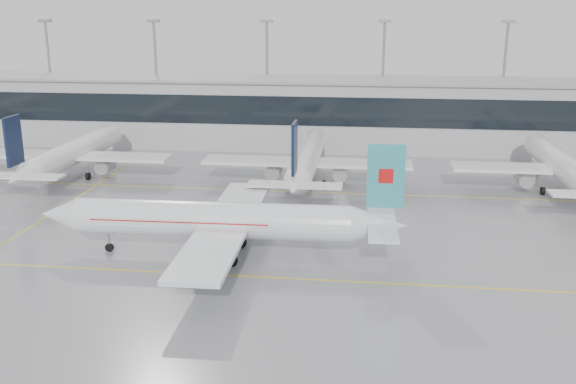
# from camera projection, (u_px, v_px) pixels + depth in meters

# --- Properties ---
(ground) EXTENTS (320.00, 320.00, 0.00)m
(ground) POSITION_uv_depth(u_px,v_px,m) (272.00, 278.00, 60.12)
(ground) COLOR gray
(ground) RESTS_ON ground
(taxi_line_main) EXTENTS (120.00, 0.25, 0.01)m
(taxi_line_main) POSITION_uv_depth(u_px,v_px,m) (272.00, 278.00, 60.12)
(taxi_line_main) COLOR yellow
(taxi_line_main) RESTS_ON ground
(taxi_line_north) EXTENTS (120.00, 0.25, 0.01)m
(taxi_line_north) POSITION_uv_depth(u_px,v_px,m) (304.00, 192.00, 88.77)
(taxi_line_north) COLOR yellow
(taxi_line_north) RESTS_ON ground
(taxi_line_cross) EXTENTS (0.25, 60.00, 0.01)m
(taxi_line_cross) POSITION_uv_depth(u_px,v_px,m) (47.00, 217.00, 78.01)
(taxi_line_cross) COLOR yellow
(taxi_line_cross) RESTS_ON ground
(terminal) EXTENTS (180.00, 15.00, 12.00)m
(terminal) POSITION_uv_depth(u_px,v_px,m) (322.00, 113.00, 117.71)
(terminal) COLOR #A1A1A5
(terminal) RESTS_ON ground
(terminal_glass) EXTENTS (180.00, 0.20, 5.00)m
(terminal_glass) POSITION_uv_depth(u_px,v_px,m) (318.00, 111.00, 110.09)
(terminal_glass) COLOR black
(terminal_glass) RESTS_ON ground
(terminal_roof) EXTENTS (182.00, 16.00, 0.40)m
(terminal_roof) POSITION_uv_depth(u_px,v_px,m) (322.00, 79.00, 116.02)
(terminal_roof) COLOR gray
(terminal_roof) RESTS_ON ground
(light_masts) EXTENTS (156.40, 1.00, 22.60)m
(light_masts) POSITION_uv_depth(u_px,v_px,m) (324.00, 70.00, 121.44)
(light_masts) COLOR gray
(light_masts) RESTS_ON ground
(air_canada_jet) EXTENTS (37.57, 30.33, 11.95)m
(air_canada_jet) POSITION_uv_depth(u_px,v_px,m) (224.00, 221.00, 64.41)
(air_canada_jet) COLOR silver
(air_canada_jet) RESTS_ON ground
(parked_jet_b) EXTENTS (29.64, 36.96, 11.72)m
(parked_jet_b) POSITION_uv_depth(u_px,v_px,m) (73.00, 153.00, 95.44)
(parked_jet_b) COLOR white
(parked_jet_b) RESTS_ON ground
(parked_jet_c) EXTENTS (29.64, 36.96, 11.72)m
(parked_jet_c) POSITION_uv_depth(u_px,v_px,m) (307.00, 160.00, 91.29)
(parked_jet_c) COLOR white
(parked_jet_c) RESTS_ON ground
(parked_jet_d) EXTENTS (29.64, 36.96, 11.72)m
(parked_jet_d) POSITION_uv_depth(u_px,v_px,m) (563.00, 167.00, 87.14)
(parked_jet_d) COLOR white
(parked_jet_d) RESTS_ON ground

